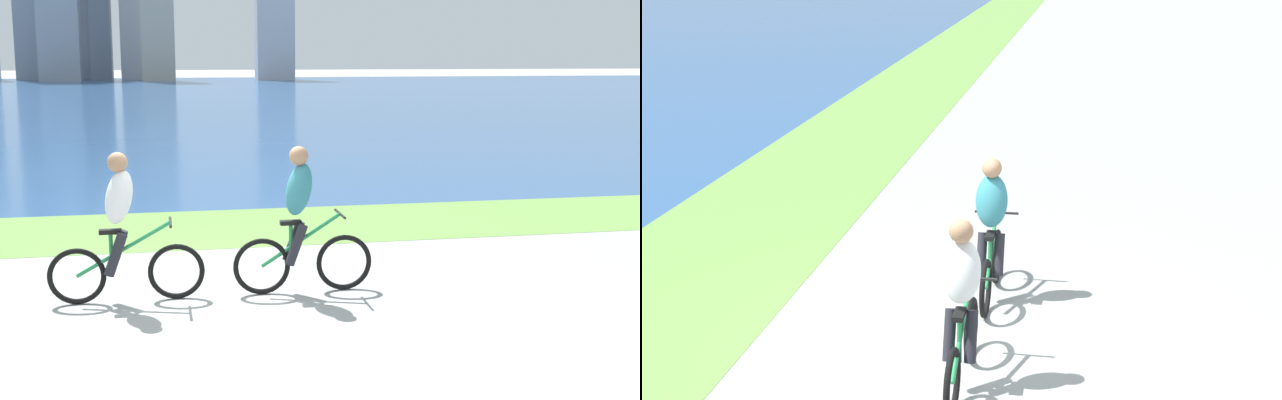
# 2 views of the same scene
# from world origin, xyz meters

# --- Properties ---
(ground_plane) EXTENTS (300.00, 300.00, 0.00)m
(ground_plane) POSITION_xyz_m (0.00, 0.00, 0.00)
(ground_plane) COLOR #9E9E99
(grass_strip_bayside) EXTENTS (120.00, 2.93, 0.01)m
(grass_strip_bayside) POSITION_xyz_m (0.00, 3.44, 0.00)
(grass_strip_bayside) COLOR #6B9947
(grass_strip_bayside) RESTS_ON ground
(bay_water_surface) EXTENTS (300.00, 89.43, 0.00)m
(bay_water_surface) POSITION_xyz_m (0.00, 49.62, 0.00)
(bay_water_surface) COLOR #2D568C
(bay_water_surface) RESTS_ON ground
(cyclist_lead) EXTENTS (1.61, 0.52, 1.69)m
(cyclist_lead) POSITION_xyz_m (1.16, -0.33, 0.84)
(cyclist_lead) COLOR black
(cyclist_lead) RESTS_ON ground
(cyclist_trailing) EXTENTS (1.70, 0.52, 1.67)m
(cyclist_trailing) POSITION_xyz_m (-0.82, -0.32, 0.83)
(cyclist_trailing) COLOR black
(cyclist_trailing) RESTS_ON ground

